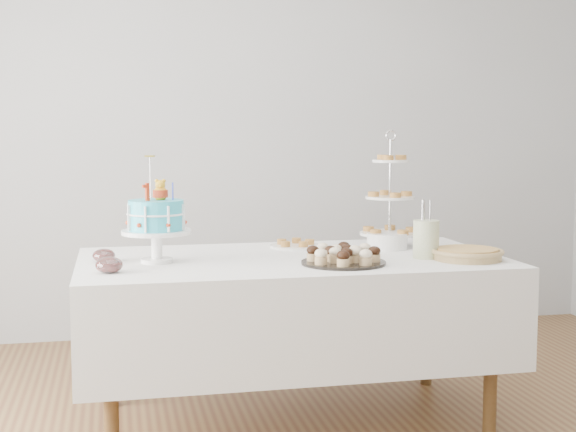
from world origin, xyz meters
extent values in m
cube|color=#A5A7AA|center=(0.00, 2.00, 1.35)|extent=(5.00, 0.04, 2.70)
cube|color=silver|center=(0.00, 0.30, 0.55)|extent=(1.92, 1.02, 0.45)
cylinder|color=brown|center=(-0.82, -0.07, 0.34)|extent=(0.06, 0.06, 0.67)
cylinder|color=brown|center=(0.82, -0.07, 0.34)|extent=(0.06, 0.06, 0.67)
cylinder|color=brown|center=(-0.82, 0.67, 0.34)|extent=(0.06, 0.06, 0.67)
cylinder|color=brown|center=(0.82, 0.67, 0.34)|extent=(0.06, 0.06, 0.67)
cylinder|color=#32BFDB|center=(-0.61, 0.28, 0.98)|extent=(0.24, 0.24, 0.13)
torus|color=white|center=(-0.61, 0.28, 0.99)|extent=(0.26, 0.26, 0.01)
cube|color=red|center=(-0.65, 0.26, 1.08)|extent=(0.03, 0.02, 0.08)
cylinder|color=blue|center=(-0.54, 0.27, 1.08)|extent=(0.01, 0.01, 0.08)
cylinder|color=silver|center=(-0.63, 0.31, 1.14)|extent=(0.00, 0.00, 0.19)
cylinder|color=yellow|center=(-0.63, 0.31, 1.24)|extent=(0.05, 0.05, 0.01)
cylinder|color=black|center=(0.18, 0.07, 0.78)|extent=(0.37, 0.37, 0.01)
ellipsoid|color=black|center=(0.11, 0.07, 0.83)|extent=(0.06, 0.06, 0.04)
ellipsoid|color=beige|center=(0.25, 0.07, 0.83)|extent=(0.06, 0.06, 0.04)
cylinder|color=tan|center=(0.76, 0.06, 0.79)|extent=(0.30, 0.30, 0.04)
cylinder|color=#BA8148|center=(0.76, 0.06, 0.81)|extent=(0.27, 0.27, 0.02)
torus|color=tan|center=(0.76, 0.06, 0.81)|extent=(0.32, 0.32, 0.02)
cylinder|color=silver|center=(0.56, 0.54, 1.04)|extent=(0.01, 0.01, 0.54)
cylinder|color=white|center=(0.56, 0.54, 0.83)|extent=(0.30, 0.30, 0.01)
cylinder|color=white|center=(0.56, 0.54, 1.02)|extent=(0.25, 0.25, 0.01)
cylinder|color=white|center=(0.56, 0.54, 1.20)|extent=(0.18, 0.18, 0.01)
torus|color=silver|center=(0.56, 0.54, 1.32)|extent=(0.06, 0.01, 0.06)
cylinder|color=white|center=(0.52, 0.46, 0.81)|extent=(0.20, 0.20, 0.08)
cylinder|color=white|center=(0.09, 0.60, 0.78)|extent=(0.25, 0.25, 0.01)
ellipsoid|color=silver|center=(-0.82, 0.06, 0.80)|extent=(0.11, 0.11, 0.07)
cylinder|color=#610D08|center=(-0.82, 0.06, 0.80)|extent=(0.08, 0.08, 0.03)
ellipsoid|color=silver|center=(-0.84, 0.35, 0.80)|extent=(0.10, 0.10, 0.06)
cylinder|color=#610D08|center=(-0.84, 0.35, 0.79)|extent=(0.07, 0.07, 0.03)
cylinder|color=white|center=(0.59, 0.15, 0.86)|extent=(0.12, 0.12, 0.17)
cylinder|color=white|center=(0.65, 0.16, 0.87)|extent=(0.01, 0.01, 0.09)
camera|label=1|loc=(-0.79, -3.25, 1.34)|focal=50.00mm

